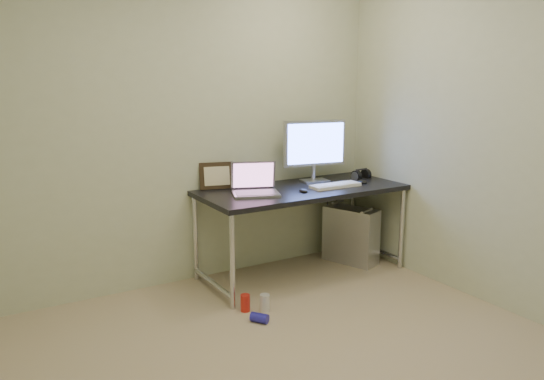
% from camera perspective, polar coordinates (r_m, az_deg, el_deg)
% --- Properties ---
extents(floor, '(3.50, 3.50, 0.00)m').
position_cam_1_polar(floor, '(3.14, 3.73, -19.64)').
color(floor, tan).
rests_on(floor, ground).
extents(wall_back, '(3.50, 0.02, 2.50)m').
position_cam_1_polar(wall_back, '(4.25, -9.63, 6.49)').
color(wall_back, beige).
rests_on(wall_back, ground).
extents(wall_right, '(0.02, 3.50, 2.50)m').
position_cam_1_polar(wall_right, '(3.97, 25.39, 5.12)').
color(wall_right, beige).
rests_on(wall_right, ground).
extents(desk, '(1.72, 0.75, 0.75)m').
position_cam_1_polar(desk, '(4.42, 3.24, -0.69)').
color(desk, black).
rests_on(desk, ground).
extents(tower_computer, '(0.36, 0.53, 0.53)m').
position_cam_1_polar(tower_computer, '(4.85, 8.47, -4.82)').
color(tower_computer, silver).
rests_on(tower_computer, ground).
extents(cable_a, '(0.01, 0.16, 0.69)m').
position_cam_1_polar(cable_a, '(5.02, 5.82, -2.43)').
color(cable_a, black).
rests_on(cable_a, ground).
extents(cable_b, '(0.02, 0.11, 0.71)m').
position_cam_1_polar(cable_b, '(5.06, 6.77, -2.56)').
color(cable_b, black).
rests_on(cable_b, ground).
extents(can_red, '(0.09, 0.09, 0.12)m').
position_cam_1_polar(can_red, '(3.89, -2.90, -12.04)').
color(can_red, red).
rests_on(can_red, ground).
extents(can_white, '(0.07, 0.07, 0.13)m').
position_cam_1_polar(can_white, '(3.88, -0.79, -12.04)').
color(can_white, silver).
rests_on(can_white, ground).
extents(can_blue, '(0.13, 0.14, 0.07)m').
position_cam_1_polar(can_blue, '(3.73, -1.36, -13.58)').
color(can_blue, '#2723AE').
rests_on(can_blue, ground).
extents(laptop, '(0.44, 0.40, 0.25)m').
position_cam_1_polar(laptop, '(4.17, -1.85, 0.39)').
color(laptop, '#B1B2B8').
rests_on(laptop, desk).
extents(monitor, '(0.57, 0.20, 0.54)m').
position_cam_1_polar(monitor, '(4.62, 4.62, 4.73)').
color(monitor, '#B1B2B8').
rests_on(monitor, desk).
extents(keyboard, '(0.44, 0.15, 0.03)m').
position_cam_1_polar(keyboard, '(4.45, 6.84, 0.48)').
color(keyboard, white).
rests_on(keyboard, desk).
extents(mouse_right, '(0.09, 0.12, 0.04)m').
position_cam_1_polar(mouse_right, '(4.65, 9.68, 0.97)').
color(mouse_right, black).
rests_on(mouse_right, desk).
extents(mouse_left, '(0.08, 0.11, 0.03)m').
position_cam_1_polar(mouse_left, '(4.24, 3.41, 0.01)').
color(mouse_left, black).
rests_on(mouse_left, desk).
extents(headphones, '(0.17, 0.11, 0.11)m').
position_cam_1_polar(headphones, '(4.86, 9.57, 1.58)').
color(headphones, black).
rests_on(headphones, desk).
extents(picture_frame, '(0.29, 0.15, 0.22)m').
position_cam_1_polar(picture_frame, '(4.35, -6.01, 1.54)').
color(picture_frame, black).
rests_on(picture_frame, desk).
extents(webcam, '(0.05, 0.04, 0.12)m').
position_cam_1_polar(webcam, '(4.42, -3.82, 1.47)').
color(webcam, silver).
rests_on(webcam, desk).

